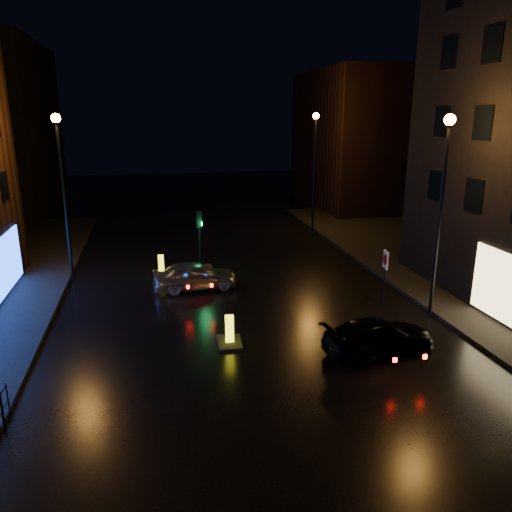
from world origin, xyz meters
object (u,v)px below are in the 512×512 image
at_px(bollard_far, 161,270).
at_px(road_sign_right, 385,264).
at_px(dark_sedan, 379,336).
at_px(bollard_near, 230,338).
at_px(traffic_signal, 200,264).
at_px(silver_hatchback, 195,275).

distance_m(bollard_far, road_sign_right, 11.77).
bearing_deg(dark_sedan, bollard_near, 63.94).
distance_m(traffic_signal, bollard_far, 2.11).
bearing_deg(traffic_signal, road_sign_right, -38.82).
height_order(silver_hatchback, dark_sedan, silver_hatchback).
relative_size(traffic_signal, bollard_far, 2.73).
height_order(silver_hatchback, bollard_near, silver_hatchback).
xyz_separation_m(silver_hatchback, road_sign_right, (8.21, -3.73, 1.18)).
bearing_deg(silver_hatchback, traffic_signal, -15.14).
relative_size(traffic_signal, dark_sedan, 0.82).
distance_m(dark_sedan, bollard_near, 5.51).
relative_size(traffic_signal, silver_hatchback, 0.85).
bearing_deg(bollard_far, dark_sedan, -53.83).
relative_size(silver_hatchback, bollard_near, 2.96).
relative_size(dark_sedan, road_sign_right, 1.69).
xyz_separation_m(dark_sedan, road_sign_right, (2.30, 4.38, 1.26)).
bearing_deg(bollard_far, traffic_signal, -2.84).
bearing_deg(traffic_signal, bollard_far, 175.90).
bearing_deg(road_sign_right, traffic_signal, -29.56).
xyz_separation_m(traffic_signal, silver_hatchback, (-0.52, -2.46, 0.19)).
distance_m(silver_hatchback, road_sign_right, 9.10).
relative_size(traffic_signal, bollard_near, 2.52).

